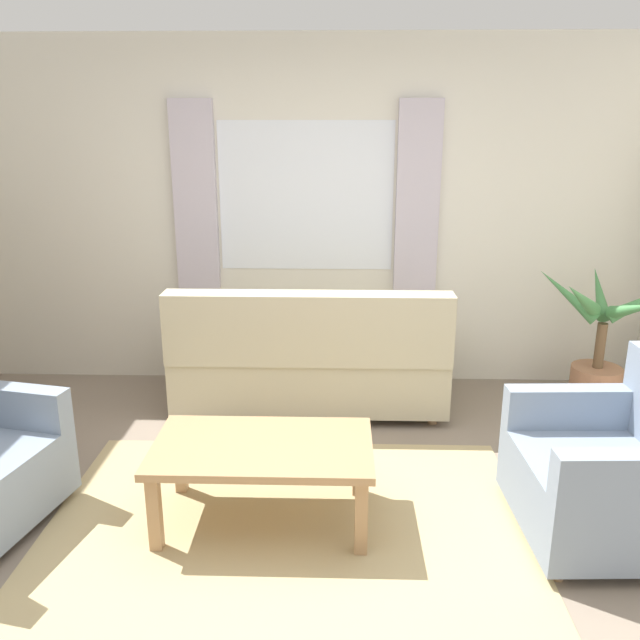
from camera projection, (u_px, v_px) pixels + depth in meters
ground_plane at (285, 543)px, 3.22m from camera, size 6.24×6.24×0.00m
wall_back at (307, 216)px, 5.01m from camera, size 5.32×0.12×2.60m
window_with_curtains at (306, 197)px, 4.89m from camera, size 1.98×0.07×1.40m
area_rug at (285, 542)px, 3.22m from camera, size 2.45×2.06×0.01m
couch at (310, 360)px, 4.65m from camera, size 1.90×0.82×0.92m
armchair_right at (618, 470)px, 3.20m from camera, size 0.85×0.87×0.88m
coffee_table at (263, 454)px, 3.29m from camera, size 1.10×0.64×0.44m
potted_plant at (598, 352)px, 4.65m from camera, size 0.98×0.97×1.07m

